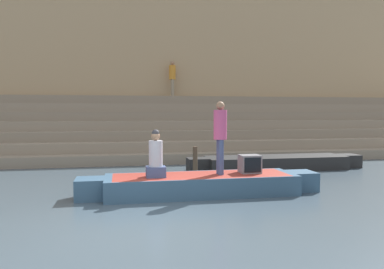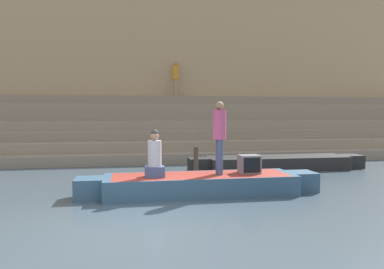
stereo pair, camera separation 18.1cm
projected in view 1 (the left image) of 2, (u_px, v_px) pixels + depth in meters
name	position (u px, v px, depth m)	size (l,w,h in m)	color
ground_plane	(142.00, 224.00, 6.67)	(120.00, 120.00, 0.00)	#3D4C56
ghat_steps	(128.00, 134.00, 17.01)	(36.00, 5.31, 2.77)	gray
back_wall	(127.00, 69.00, 19.25)	(34.20, 1.28, 8.41)	tan
rowboat_main	(201.00, 184.00, 9.02)	(5.85, 1.41, 0.48)	#33516B
person_standing	(220.00, 132.00, 9.01)	(0.32, 0.32, 1.76)	#3D4C75
person_rowing	(156.00, 158.00, 8.66)	(0.45, 0.35, 1.11)	#3D4C75
tv_set	(250.00, 164.00, 9.28)	(0.50, 0.43, 0.45)	slate
moored_boat_shore	(276.00, 162.00, 12.94)	(6.22, 1.26, 0.46)	black
mooring_post	(195.00, 161.00, 11.51)	(0.15, 0.15, 0.93)	#473828
person_on_steps	(172.00, 76.00, 18.74)	(0.33, 0.33, 1.74)	gray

